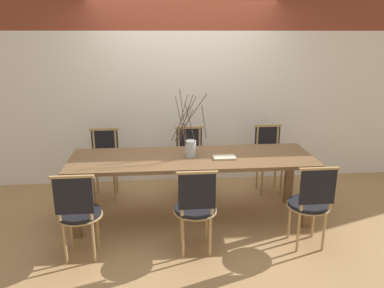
{
  "coord_description": "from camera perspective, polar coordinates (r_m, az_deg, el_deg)",
  "views": [
    {
      "loc": [
        -0.36,
        -3.95,
        2.1
      ],
      "look_at": [
        0.0,
        0.0,
        0.91
      ],
      "focal_mm": 35.0,
      "sensor_mm": 36.0,
      "label": 1
    }
  ],
  "objects": [
    {
      "name": "ground_plane",
      "position": [
        4.49,
        0.0,
        -11.17
      ],
      "size": [
        16.0,
        16.0,
        0.0
      ],
      "primitive_type": "plane",
      "color": "#A87F51"
    },
    {
      "name": "wall_rear",
      "position": [
        5.24,
        -1.24,
        11.23
      ],
      "size": [
        12.0,
        0.06,
        3.2
      ],
      "color": "white",
      "rests_on": "ground_plane"
    },
    {
      "name": "dining_table",
      "position": [
        4.22,
        0.0,
        -3.22
      ],
      "size": [
        2.72,
        0.83,
        0.76
      ],
      "color": "brown",
      "rests_on": "ground_plane"
    },
    {
      "name": "chair_near_leftend",
      "position": [
        3.7,
        -16.92,
        -9.73
      ],
      "size": [
        0.43,
        0.43,
        0.9
      ],
      "color": "black",
      "rests_on": "ground_plane"
    },
    {
      "name": "chair_near_left",
      "position": [
        3.63,
        0.55,
        -9.46
      ],
      "size": [
        0.43,
        0.43,
        0.9
      ],
      "color": "black",
      "rests_on": "ground_plane"
    },
    {
      "name": "chair_near_center",
      "position": [
        3.9,
        17.6,
        -8.37
      ],
      "size": [
        0.43,
        0.43,
        0.9
      ],
      "color": "black",
      "rests_on": "ground_plane"
    },
    {
      "name": "chair_far_leftend",
      "position": [
        4.99,
        -13.17,
        -2.47
      ],
      "size": [
        0.43,
        0.43,
        0.9
      ],
      "rotation": [
        0.0,
        0.0,
        3.14
      ],
      "color": "black",
      "rests_on": "ground_plane"
    },
    {
      "name": "chair_far_left",
      "position": [
        4.95,
        -0.32,
        -2.15
      ],
      "size": [
        0.43,
        0.43,
        0.9
      ],
      "rotation": [
        0.0,
        0.0,
        3.14
      ],
      "color": "black",
      "rests_on": "ground_plane"
    },
    {
      "name": "chair_far_center",
      "position": [
        5.15,
        11.66,
        -1.76
      ],
      "size": [
        0.43,
        0.43,
        0.9
      ],
      "rotation": [
        0.0,
        0.0,
        3.14
      ],
      "color": "black",
      "rests_on": "ground_plane"
    },
    {
      "name": "vase_centerpiece",
      "position": [
        4.17,
        -0.27,
        -0.25
      ],
      "size": [
        0.41,
        0.41,
        0.75
      ],
      "color": "#B2BCC1",
      "rests_on": "dining_table"
    },
    {
      "name": "book_stack",
      "position": [
        4.15,
        4.95,
        -2.05
      ],
      "size": [
        0.25,
        0.15,
        0.02
      ],
      "color": "beige",
      "rests_on": "dining_table"
    }
  ]
}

